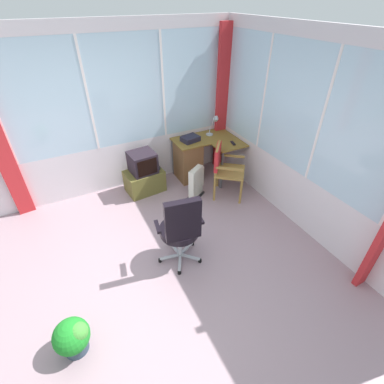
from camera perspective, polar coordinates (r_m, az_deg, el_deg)
ground at (r=3.74m, az=-8.88°, el=-17.39°), size 5.80×5.42×0.06m
north_window_panel at (r=4.77m, az=-19.68°, el=14.02°), size 4.80×0.07×2.67m
east_window_panel at (r=4.01m, az=24.10°, el=8.97°), size 0.07×4.42×2.67m
curtain_corner at (r=5.42m, az=6.15°, el=17.75°), size 0.24×0.08×2.57m
desk at (r=5.25m, az=-0.36°, el=6.88°), size 1.12×0.92×0.76m
desk_lamp at (r=5.25m, az=4.71°, el=13.90°), size 0.22×0.19×0.37m
tv_remote at (r=5.04m, az=8.35°, el=9.86°), size 0.07×0.16×0.02m
paper_tray at (r=5.07m, az=-0.36°, el=10.83°), size 0.34×0.28×0.09m
wooden_armchair at (r=4.70m, az=6.35°, el=5.63°), size 0.67×0.67×0.93m
office_chair at (r=3.41m, az=-2.29°, el=-7.18°), size 0.62×0.57×1.09m
tv_on_stand at (r=4.97m, az=-9.76°, el=3.56°), size 0.68×0.50×0.76m
space_heater at (r=4.78m, az=0.94°, el=2.04°), size 0.40×0.33×0.57m
potted_plant at (r=3.23m, az=-23.16°, el=-25.52°), size 0.35×0.35×0.42m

